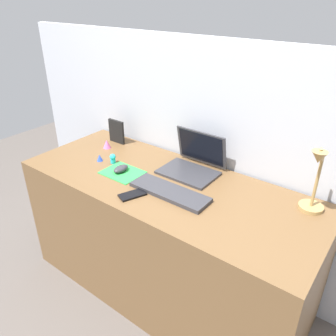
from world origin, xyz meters
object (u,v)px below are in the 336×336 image
toy_figurine_cyan (113,158)px  keyboard (170,192)px  mouse (121,169)px  toy_figurine_blue (100,158)px  laptop (194,161)px  desk_lamp (315,183)px  cell_phone (132,195)px  picture_frame (117,131)px  toy_figurine_pink (107,144)px

toy_figurine_cyan → keyboard: bearing=-8.3°
mouse → toy_figurine_blue: size_ratio=2.50×
laptop → desk_lamp: bearing=-2.2°
laptop → cell_phone: 0.41m
toy_figurine_cyan → cell_phone: bearing=-30.4°
picture_frame → toy_figurine_pink: (0.01, -0.10, -0.05)m
toy_figurine_blue → toy_figurine_pink: bearing=123.1°
keyboard → toy_figurine_pink: 0.66m
keyboard → mouse: bearing=177.5°
mouse → desk_lamp: 0.96m
mouse → toy_figurine_cyan: (-0.11, 0.05, 0.01)m
keyboard → desk_lamp: desk_lamp is taller
laptop → picture_frame: size_ratio=2.00×
keyboard → picture_frame: bearing=155.6°
mouse → laptop: bearing=40.6°
toy_figurine_cyan → toy_figurine_blue: bearing=-162.1°
keyboard → cell_phone: (-0.13, -0.12, -0.01)m
mouse → cell_phone: 0.25m
toy_figurine_pink → desk_lamp: bearing=2.8°
laptop → toy_figurine_blue: bearing=-154.8°
mouse → desk_lamp: (0.93, 0.23, 0.13)m
desk_lamp → picture_frame: 1.23m
mouse → picture_frame: 0.41m
mouse → toy_figurine_cyan: size_ratio=1.71×
desk_lamp → mouse: bearing=-165.8°
toy_figurine_pink → laptop: bearing=8.0°
toy_figurine_cyan → picture_frame: bearing=130.2°
picture_frame → toy_figurine_cyan: size_ratio=2.67×
cell_phone → toy_figurine_cyan: (-0.32, 0.19, 0.03)m
cell_phone → desk_lamp: 0.82m
toy_figurine_blue → toy_figurine_pink: toy_figurine_pink is taller
picture_frame → toy_figurine_blue: (0.11, -0.25, -0.06)m
picture_frame → toy_figurine_blue: picture_frame is taller
cell_phone → keyboard: bearing=65.5°
picture_frame → toy_figurine_cyan: bearing=-49.8°
laptop → mouse: bearing=-139.4°
picture_frame → toy_figurine_cyan: 0.30m
keyboard → mouse: 0.34m
cell_phone → toy_figurine_pink: toy_figurine_pink is taller
cell_phone → picture_frame: (-0.51, 0.41, 0.07)m
laptop → desk_lamp: size_ratio=0.91×
mouse → picture_frame: bearing=137.6°
mouse → toy_figurine_pink: toy_figurine_pink is taller
toy_figurine_blue → desk_lamp: bearing=10.6°
desk_lamp → laptop: bearing=177.8°
cell_phone → desk_lamp: size_ratio=0.39×
cell_phone → toy_figurine_blue: (-0.40, 0.16, 0.01)m
laptop → cell_phone: size_ratio=2.34×
keyboard → toy_figurine_pink: toy_figurine_pink is taller
cell_phone → toy_figurine_cyan: size_ratio=2.28×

